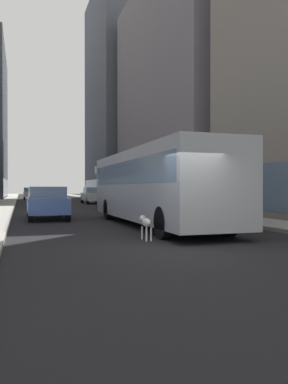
# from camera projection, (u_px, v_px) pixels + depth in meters

# --- Properties ---
(ground_plane) EXTENTS (120.00, 120.00, 0.00)m
(ground_plane) POSITION_uv_depth(u_px,v_px,m) (58.00, 202.00, 43.26)
(ground_plane) COLOR black
(sidewalk_left) EXTENTS (2.40, 110.00, 0.15)m
(sidewalk_left) POSITION_uv_depth(u_px,v_px,m) (5.00, 202.00, 41.51)
(sidewalk_left) COLOR #ADA89E
(sidewalk_left) RESTS_ON ground
(sidewalk_right) EXTENTS (2.40, 110.00, 0.15)m
(sidewalk_right) POSITION_uv_depth(u_px,v_px,m) (108.00, 201.00, 45.00)
(sidewalk_right) COLOR gray
(sidewalk_right) RESTS_ON ground
(building_right_mid) EXTENTS (9.10, 22.02, 22.42)m
(building_right_mid) POSITION_uv_depth(u_px,v_px,m) (188.00, 91.00, 38.34)
(building_right_mid) COLOR slate
(building_right_mid) RESTS_ON ground
(building_right_far) EXTENTS (11.38, 16.89, 30.74)m
(building_right_far) POSITION_uv_depth(u_px,v_px,m) (131.00, 96.00, 57.91)
(building_right_far) COLOR #4C515B
(building_right_far) RESTS_ON ground
(transit_bus) EXTENTS (2.78, 11.53, 3.05)m
(transit_bus) POSITION_uv_depth(u_px,v_px,m) (153.00, 183.00, 15.97)
(transit_bus) COLOR #999EA3
(transit_bus) RESTS_ON ground
(car_white_van) EXTENTS (1.76, 4.57, 1.62)m
(car_white_van) POSITION_uv_depth(u_px,v_px,m) (30.00, 193.00, 52.68)
(car_white_van) COLOR silver
(car_white_van) RESTS_ON ground
(car_silver_sedan) EXTENTS (1.74, 4.24, 1.62)m
(car_silver_sedan) POSITION_uv_depth(u_px,v_px,m) (93.00, 195.00, 38.40)
(car_silver_sedan) COLOR #B7BABF
(car_silver_sedan) RESTS_ON ground
(car_blue_hatchback) EXTENTS (1.88, 4.34, 1.62)m
(car_blue_hatchback) POSITION_uv_depth(u_px,v_px,m) (47.00, 203.00, 19.21)
(car_blue_hatchback) COLOR #4C6BB7
(car_blue_hatchback) RESTS_ON ground
(dalmatian_dog) EXTENTS (0.22, 0.96, 0.72)m
(dalmatian_dog) POSITION_uv_depth(u_px,v_px,m) (146.00, 223.00, 11.48)
(dalmatian_dog) COLOR white
(dalmatian_dog) RESTS_ON ground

